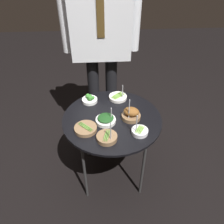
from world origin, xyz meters
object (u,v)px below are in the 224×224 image
(bowl_asparagus_back_left, at_px, (118,97))
(bowl_asparagus_center, at_px, (86,128))
(bowl_broccoli_front_left, at_px, (90,99))
(bowl_spinach_near_rim, at_px, (106,119))
(bowl_asparagus_front_right, at_px, (107,137))
(serving_cart, at_px, (112,122))
(waiter_figure, at_px, (101,28))
(bowl_asparagus_back_right, at_px, (140,131))
(bowl_roast_mid_left, at_px, (131,114))

(bowl_asparagus_back_left, relative_size, bowl_asparagus_center, 0.94)
(bowl_broccoli_front_left, xyz_separation_m, bowl_spinach_near_rim, (0.12, -0.26, -0.00))
(bowl_spinach_near_rim, xyz_separation_m, bowl_asparagus_back_left, (0.11, 0.28, -0.01))
(bowl_asparagus_front_right, distance_m, bowl_asparagus_back_left, 0.47)
(serving_cart, height_order, bowl_broccoli_front_left, bowl_broccoli_front_left)
(bowl_broccoli_front_left, distance_m, bowl_asparagus_front_right, 0.44)
(waiter_figure, bearing_deg, bowl_asparagus_back_right, -73.29)
(bowl_asparagus_back_left, xyz_separation_m, waiter_figure, (-0.12, 0.33, 0.44))
(bowl_asparagus_back_right, bearing_deg, bowl_asparagus_front_right, -169.19)
(bowl_asparagus_front_right, relative_size, bowl_roast_mid_left, 0.89)
(bowl_broccoli_front_left, bearing_deg, bowl_asparagus_center, -94.03)
(bowl_broccoli_front_left, relative_size, bowl_asparagus_back_left, 0.84)
(bowl_asparagus_back_right, xyz_separation_m, waiter_figure, (-0.22, 0.75, 0.44))
(serving_cart, distance_m, bowl_asparagus_front_right, 0.23)
(bowl_roast_mid_left, height_order, waiter_figure, waiter_figure)
(bowl_broccoli_front_left, distance_m, bowl_roast_mid_left, 0.37)
(serving_cart, relative_size, waiter_figure, 0.42)
(bowl_asparagus_front_right, height_order, bowl_asparagus_back_right, bowl_asparagus_front_right)
(bowl_asparagus_back_left, relative_size, waiter_figure, 0.08)
(bowl_roast_mid_left, distance_m, bowl_asparagus_back_left, 0.27)
(bowl_asparagus_front_right, xyz_separation_m, bowl_spinach_near_rim, (0.00, 0.17, 0.01))
(bowl_asparagus_back_right, height_order, waiter_figure, waiter_figure)
(bowl_asparagus_front_right, bearing_deg, bowl_asparagus_center, 145.23)
(bowl_asparagus_center, bearing_deg, serving_cart, 33.27)
(serving_cart, xyz_separation_m, bowl_asparagus_back_left, (0.06, 0.24, 0.05))
(serving_cart, distance_m, bowl_asparagus_back_right, 0.25)
(serving_cart, relative_size, bowl_asparagus_center, 4.69)
(bowl_spinach_near_rim, height_order, bowl_asparagus_back_left, bowl_asparagus_back_left)
(serving_cart, bearing_deg, bowl_broccoli_front_left, 127.69)
(bowl_asparagus_back_right, relative_size, waiter_figure, 0.09)
(bowl_spinach_near_rim, relative_size, bowl_asparagus_center, 0.92)
(bowl_asparagus_back_left, bearing_deg, serving_cart, -104.99)
(bowl_broccoli_front_left, distance_m, waiter_figure, 0.58)
(bowl_broccoli_front_left, relative_size, waiter_figure, 0.07)
(serving_cart, bearing_deg, bowl_asparagus_back_right, -45.83)
(bowl_broccoli_front_left, relative_size, bowl_roast_mid_left, 0.67)
(bowl_broccoli_front_left, distance_m, bowl_asparagus_center, 0.33)
(serving_cart, relative_size, bowl_asparagus_back_left, 4.99)
(bowl_asparagus_back_right, bearing_deg, waiter_figure, 106.71)
(bowl_asparagus_back_left, bearing_deg, bowl_asparagus_back_right, -75.49)
(bowl_broccoli_front_left, height_order, bowl_asparagus_front_right, bowl_asparagus_front_right)
(bowl_broccoli_front_left, height_order, bowl_asparagus_back_left, bowl_asparagus_back_left)
(bowl_asparagus_center, bearing_deg, bowl_broccoli_front_left, 85.97)
(bowl_asparagus_center, relative_size, waiter_figure, 0.09)
(serving_cart, distance_m, bowl_spinach_near_rim, 0.09)
(serving_cart, distance_m, bowl_roast_mid_left, 0.16)
(serving_cart, bearing_deg, bowl_roast_mid_left, -6.78)
(bowl_broccoli_front_left, xyz_separation_m, bowl_asparagus_center, (-0.02, -0.33, -0.01))
(serving_cart, height_order, bowl_asparagus_back_left, bowl_asparagus_back_left)
(bowl_broccoli_front_left, xyz_separation_m, bowl_asparagus_back_right, (0.33, -0.39, -0.01))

